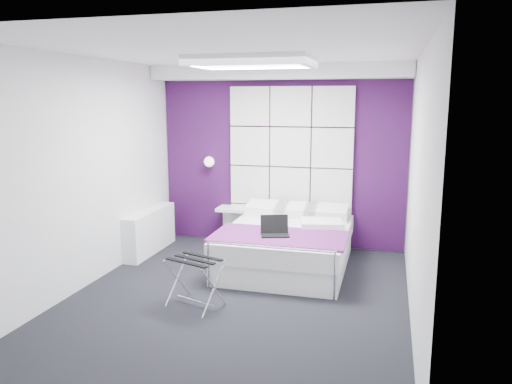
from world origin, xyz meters
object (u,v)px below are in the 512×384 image
at_px(bed, 287,245).
at_px(luggage_rack, 195,282).
at_px(radiator, 150,231).
at_px(nightstand, 232,209).
at_px(laptop, 276,230).
at_px(wall_lamp, 210,161).

height_order(bed, luggage_rack, bed).
relative_size(radiator, nightstand, 2.79).
bearing_deg(luggage_rack, bed, 84.65).
xyz_separation_m(luggage_rack, laptop, (0.62, 1.02, 0.34)).
bearing_deg(luggage_rack, radiator, 148.86).
bearing_deg(wall_lamp, nightstand, -6.44).
relative_size(radiator, laptop, 3.64).
height_order(radiator, luggage_rack, radiator).
bearing_deg(laptop, wall_lamp, 116.63).
bearing_deg(bed, wall_lamp, 147.08).
bearing_deg(bed, laptop, -96.02).
xyz_separation_m(bed, nightstand, (-1.00, 0.84, 0.24)).
xyz_separation_m(bed, luggage_rack, (-0.67, -1.48, -0.03)).
relative_size(bed, laptop, 5.81).
height_order(nightstand, laptop, laptop).
distance_m(bed, laptop, 0.55).
height_order(wall_lamp, luggage_rack, wall_lamp).
xyz_separation_m(bed, laptop, (-0.05, -0.45, 0.31)).
distance_m(nightstand, luggage_rack, 2.35).
xyz_separation_m(radiator, nightstand, (0.99, 0.72, 0.23)).
relative_size(radiator, luggage_rack, 2.30).
distance_m(radiator, nightstand, 1.25).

